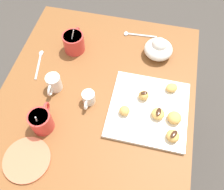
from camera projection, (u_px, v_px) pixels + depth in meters
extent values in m
plane|color=#423D38|center=(103.00, 149.00, 1.66)|extent=(8.00, 8.00, 0.00)
cube|color=brown|center=(98.00, 93.00, 1.05)|extent=(0.92, 0.81, 0.04)
cube|color=brown|center=(170.00, 81.00, 1.53)|extent=(0.07, 0.07, 0.70)
cube|color=brown|center=(13.00, 188.00, 1.20)|extent=(0.07, 0.07, 0.70)
cube|color=brown|center=(65.00, 62.00, 1.60)|extent=(0.07, 0.07, 0.70)
cube|color=white|center=(148.00, 109.00, 0.98)|extent=(0.31, 0.31, 0.02)
cylinder|color=red|center=(41.00, 122.00, 0.91)|extent=(0.08, 0.08, 0.09)
torus|color=red|center=(46.00, 109.00, 0.93)|extent=(0.06, 0.01, 0.06)
cylinder|color=#331E11|center=(39.00, 117.00, 0.88)|extent=(0.07, 0.07, 0.01)
cylinder|color=silver|center=(37.00, 122.00, 0.87)|extent=(0.02, 0.03, 0.12)
cylinder|color=red|center=(74.00, 43.00, 1.12)|extent=(0.10, 0.10, 0.09)
torus|color=red|center=(77.00, 33.00, 1.14)|extent=(0.06, 0.01, 0.06)
cylinder|color=#331E11|center=(73.00, 37.00, 1.09)|extent=(0.08, 0.08, 0.01)
cylinder|color=silver|center=(71.00, 40.00, 1.08)|extent=(0.02, 0.04, 0.11)
cylinder|color=white|center=(54.00, 83.00, 1.01)|extent=(0.06, 0.06, 0.07)
cone|color=white|center=(55.00, 73.00, 1.00)|extent=(0.02, 0.02, 0.02)
torus|color=white|center=(50.00, 90.00, 0.99)|extent=(0.05, 0.01, 0.05)
cylinder|color=white|center=(53.00, 78.00, 0.99)|extent=(0.05, 0.05, 0.01)
ellipsoid|color=white|center=(158.00, 49.00, 1.11)|extent=(0.13, 0.13, 0.07)
sphere|color=silver|center=(159.00, 46.00, 1.09)|extent=(0.07, 0.07, 0.07)
ellipsoid|color=green|center=(160.00, 40.00, 1.08)|extent=(0.02, 0.03, 0.01)
cylinder|color=white|center=(89.00, 98.00, 0.98)|extent=(0.05, 0.05, 0.05)
cone|color=white|center=(90.00, 90.00, 0.98)|extent=(0.02, 0.02, 0.02)
torus|color=white|center=(86.00, 105.00, 0.96)|extent=(0.04, 0.01, 0.04)
cylinder|color=#381E11|center=(88.00, 95.00, 0.97)|extent=(0.04, 0.04, 0.01)
cylinder|color=#E5704C|center=(27.00, 160.00, 0.88)|extent=(0.17, 0.17, 0.01)
cube|color=silver|center=(141.00, 35.00, 1.20)|extent=(0.02, 0.15, 0.00)
ellipsoid|color=silver|center=(126.00, 33.00, 1.20)|extent=(0.03, 0.02, 0.01)
cube|color=silver|center=(38.00, 66.00, 1.10)|extent=(0.15, 0.04, 0.00)
ellipsoid|color=silver|center=(41.00, 53.00, 1.14)|extent=(0.03, 0.02, 0.01)
ellipsoid|color=#DBA351|center=(124.00, 111.00, 0.95)|extent=(0.05, 0.05, 0.03)
ellipsoid|color=#DBA351|center=(158.00, 114.00, 0.94)|extent=(0.07, 0.07, 0.03)
ellipsoid|color=#381E11|center=(159.00, 112.00, 0.93)|extent=(0.04, 0.02, 0.00)
ellipsoid|color=#DBA351|center=(173.00, 136.00, 0.89)|extent=(0.07, 0.07, 0.03)
ellipsoid|color=#381E11|center=(174.00, 134.00, 0.88)|extent=(0.04, 0.03, 0.00)
ellipsoid|color=#DBA351|center=(172.00, 88.00, 1.01)|extent=(0.06, 0.06, 0.03)
ellipsoid|color=#DBA351|center=(144.00, 95.00, 0.98)|extent=(0.05, 0.05, 0.04)
ellipsoid|color=#381E11|center=(144.00, 92.00, 0.97)|extent=(0.02, 0.03, 0.00)
ellipsoid|color=#DBA351|center=(174.00, 118.00, 0.93)|extent=(0.07, 0.07, 0.04)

